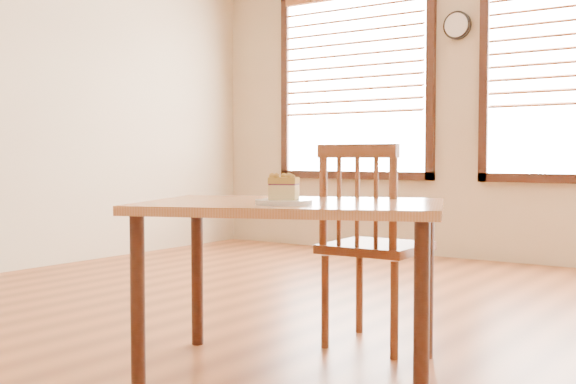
% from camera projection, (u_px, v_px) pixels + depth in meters
% --- Properties ---
extents(ground, '(8.00, 8.00, 0.00)m').
position_uv_depth(ground, '(268.00, 382.00, 3.02)').
color(ground, '#9F582E').
extents(window_left, '(1.76, 0.10, 1.96)m').
position_uv_depth(window_left, '(353.00, 71.00, 7.27)').
color(window_left, white).
rests_on(window_left, room_shell).
extents(wall_clock, '(0.26, 0.05, 0.26)m').
position_uv_depth(wall_clock, '(457.00, 25.00, 6.60)').
color(wall_clock, black).
rests_on(wall_clock, room_shell).
extents(cafe_table_main, '(1.50, 1.28, 0.75)m').
position_uv_depth(cafe_table_main, '(293.00, 223.00, 3.14)').
color(cafe_table_main, '#BA7548').
rests_on(cafe_table_main, ground).
extents(cafe_chair_main, '(0.48, 0.48, 1.02)m').
position_uv_depth(cafe_chair_main, '(372.00, 244.00, 3.57)').
color(cafe_chair_main, brown).
rests_on(cafe_chair_main, ground).
extents(plate, '(0.23, 0.23, 0.02)m').
position_uv_depth(plate, '(284.00, 202.00, 2.95)').
color(plate, white).
rests_on(plate, cafe_table_main).
extents(cake_slice, '(0.14, 0.12, 0.11)m').
position_uv_depth(cake_slice, '(284.00, 187.00, 2.95)').
color(cake_slice, '#F5DF8A').
rests_on(cake_slice, plate).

